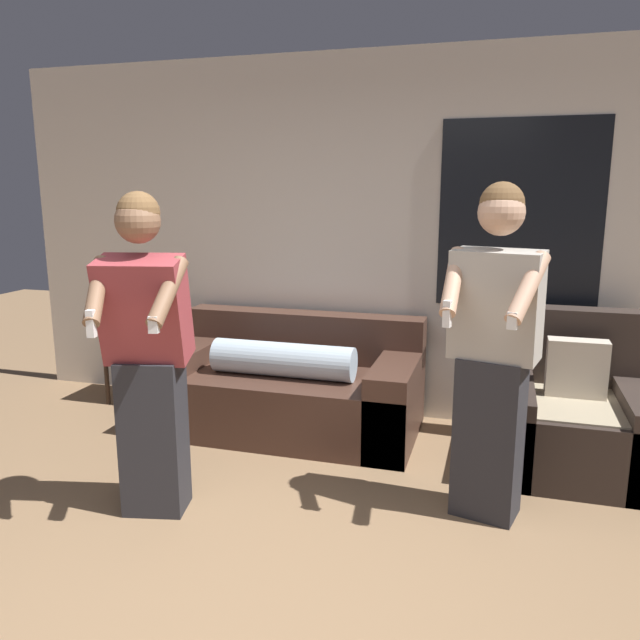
# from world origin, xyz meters

# --- Properties ---
(wall_back) EXTENTS (5.78, 0.07, 2.70)m
(wall_back) POSITION_xyz_m (0.02, 2.77, 1.35)
(wall_back) COLOR silver
(wall_back) RESTS_ON ground_plane
(couch) EXTENTS (1.84, 0.95, 0.80)m
(couch) POSITION_xyz_m (-0.45, 2.25, 0.30)
(couch) COLOR #472D23
(couch) RESTS_ON ground_plane
(armchair) EXTENTS (0.85, 0.95, 0.95)m
(armchair) POSITION_xyz_m (1.46, 2.16, 0.31)
(armchair) COLOR #332823
(armchair) RESTS_ON ground_plane
(side_table) EXTENTS (0.60, 0.44, 0.84)m
(side_table) POSITION_xyz_m (-1.79, 2.49, 0.58)
(side_table) COLOR #332319
(side_table) RESTS_ON ground_plane
(person_left) EXTENTS (0.49, 0.57, 1.72)m
(person_left) POSITION_xyz_m (-0.76, 0.89, 0.88)
(person_left) COLOR #28282D
(person_left) RESTS_ON ground_plane
(person_right) EXTENTS (0.51, 0.54, 1.76)m
(person_right) POSITION_xyz_m (0.96, 1.37, 0.90)
(person_right) COLOR #28282D
(person_right) RESTS_ON ground_plane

